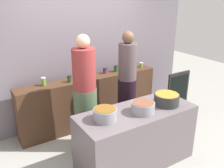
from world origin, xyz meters
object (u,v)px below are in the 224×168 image
object	(u,v)px
cooking_pot_left	(105,114)
cooking_pot_center	(143,107)
cooking_pot_right	(167,99)
preserve_jar_3	(91,74)
preserve_jar_1	(69,79)
chalkboard_sign	(178,92)
preserve_jar_5	(116,69)
cook_in_cap	(127,88)
preserve_jar_8	(141,65)
cook_with_tongs	(85,99)
preserve_jar_0	(44,81)
preserve_jar_7	(133,65)
preserve_jar_2	(81,77)
preserve_jar_6	(130,68)
preserve_jar_4	(105,71)

from	to	relation	value
cooking_pot_left	cooking_pot_center	xyz separation A→B (m)	(0.54, -0.09, -0.00)
cooking_pot_right	preserve_jar_3	bearing A→B (deg)	108.62
preserve_jar_3	preserve_jar_1	bearing A→B (deg)	-179.96
cooking_pot_center	chalkboard_sign	distance (m)	2.04
preserve_jar_5	cook_in_cap	bearing A→B (deg)	-104.99
preserve_jar_8	cook_with_tongs	xyz separation A→B (m)	(-1.59, -0.63, -0.15)
preserve_jar_0	preserve_jar_1	distance (m)	0.43
preserve_jar_8	cooking_pot_right	size ratio (longest dim) A/B	0.29
cooking_pot_left	chalkboard_sign	bearing A→B (deg)	20.94
preserve_jar_7	cook_with_tongs	xyz separation A→B (m)	(-1.41, -0.66, -0.17)
preserve_jar_2	preserve_jar_7	xyz separation A→B (m)	(1.20, 0.09, 0.01)
cooking_pot_left	cook_with_tongs	bearing A→B (deg)	83.33
preserve_jar_1	cooking_pot_right	distance (m)	1.69
preserve_jar_6	cook_in_cap	world-z (taller)	cook_in_cap
cook_in_cap	cooking_pot_left	bearing A→B (deg)	-138.63
preserve_jar_0	chalkboard_sign	world-z (taller)	preserve_jar_0
preserve_jar_3	cook_with_tongs	xyz separation A→B (m)	(-0.43, -0.60, -0.17)
preserve_jar_5	cook_with_tongs	distance (m)	1.21
cooking_pot_left	preserve_jar_6	bearing A→B (deg)	44.32
preserve_jar_3	preserve_jar_6	xyz separation A→B (m)	(0.84, -0.02, -0.02)
cooking_pot_center	cook_in_cap	bearing A→B (deg)	67.16
cook_in_cap	preserve_jar_6	bearing A→B (deg)	49.75
chalkboard_sign	cooking_pot_center	bearing A→B (deg)	-150.97
preserve_jar_8	chalkboard_sign	xyz separation A→B (m)	(0.59, -0.51, -0.55)
cooking_pot_left	cooking_pot_right	xyz separation A→B (m)	(0.99, -0.07, 0.00)
cooking_pot_left	preserve_jar_0	bearing A→B (deg)	103.40
preserve_jar_2	preserve_jar_3	bearing A→B (deg)	6.15
preserve_jar_2	cook_in_cap	xyz separation A→B (m)	(0.62, -0.51, -0.16)
cooking_pot_right	cooking_pot_left	bearing A→B (deg)	175.79
preserve_jar_4	preserve_jar_2	bearing A→B (deg)	-167.60
preserve_jar_4	preserve_jar_6	size ratio (longest dim) A/B	0.88
preserve_jar_1	preserve_jar_7	distance (m)	1.42
preserve_jar_6	cooking_pot_right	bearing A→B (deg)	-104.55
preserve_jar_6	chalkboard_sign	size ratio (longest dim) A/B	0.13
preserve_jar_6	cooking_pot_center	world-z (taller)	preserve_jar_6
preserve_jar_3	preserve_jar_4	xyz separation A→B (m)	(0.34, 0.10, -0.02)
preserve_jar_6	cook_in_cap	bearing A→B (deg)	-130.25
preserve_jar_3	chalkboard_sign	bearing A→B (deg)	-15.29
chalkboard_sign	preserve_jar_4	bearing A→B (deg)	157.81
cooking_pot_right	preserve_jar_5	bearing A→B (deg)	86.45
preserve_jar_0	preserve_jar_2	size ratio (longest dim) A/B	1.25
preserve_jar_3	cooking_pot_right	world-z (taller)	preserve_jar_3
preserve_jar_5	cooking_pot_right	xyz separation A→B (m)	(-0.09, -1.49, -0.06)
preserve_jar_2	cook_in_cap	size ratio (longest dim) A/B	0.06
cook_in_cap	preserve_jar_8	bearing A→B (deg)	37.04
preserve_jar_5	cooking_pot_right	distance (m)	1.50
preserve_jar_4	cooking_pot_center	distance (m)	1.57
preserve_jar_7	cooking_pot_left	size ratio (longest dim) A/B	0.46
cook_in_cap	preserve_jar_7	bearing A→B (deg)	46.16
preserve_jar_0	preserve_jar_5	world-z (taller)	preserve_jar_0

